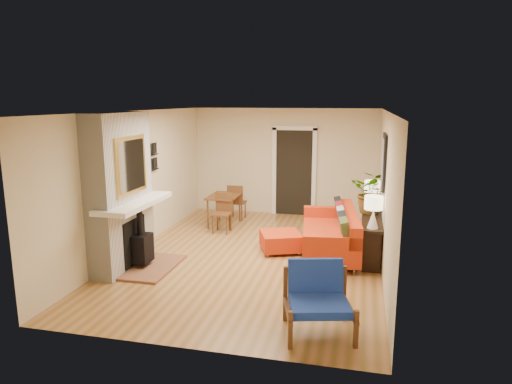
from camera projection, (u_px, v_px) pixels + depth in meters
room_shell at (306, 169)px, 10.46m from camera, size 6.50×6.50×6.50m
fireplace at (122, 195)px, 7.57m from camera, size 1.09×1.68×2.60m
sofa at (334, 233)px, 8.39m from camera, size 1.21×2.33×0.88m
ottoman at (281, 240)px, 8.54m from camera, size 0.92×0.92×0.36m
blue_chair at (318, 294)px, 5.59m from camera, size 0.97×0.96×0.84m
dining_table at (227, 201)px, 10.25m from camera, size 0.66×1.56×0.84m
console_table at (371, 225)px, 8.22m from camera, size 0.34×1.85×0.72m
lamp_near at (373, 208)px, 7.42m from camera, size 0.30×0.30×0.54m
lamp_far at (372, 191)px, 8.82m from camera, size 0.30×0.30×0.54m
houseplant at (372, 192)px, 8.40m from camera, size 0.89×0.84×0.80m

